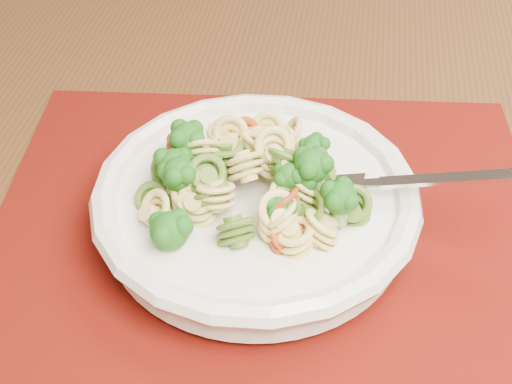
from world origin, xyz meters
The scene contains 5 objects.
dining_table centered at (-0.56, 0.03, 0.60)m, with size 1.57×1.31×0.69m.
placemat centered at (-0.48, 0.01, 0.69)m, with size 0.43×0.34×0.00m, color #511003.
pasta_bowl centered at (-0.48, -0.01, 0.72)m, with size 0.25×0.25×0.05m.
pasta_broccoli_heap centered at (-0.48, -0.01, 0.74)m, with size 0.21×0.21×0.06m, color #DECE6E, non-canonical shape.
fork centered at (-0.43, 0.03, 0.74)m, with size 0.19×0.02×0.01m, color silver, non-canonical shape.
Camera 1 is at (-0.28, -0.34, 1.09)m, focal length 50.00 mm.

